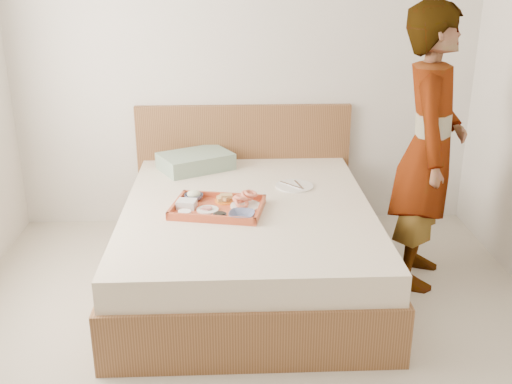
{
  "coord_description": "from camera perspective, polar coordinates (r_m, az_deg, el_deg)",
  "views": [
    {
      "loc": [
        -0.11,
        -2.54,
        1.95
      ],
      "look_at": [
        0.04,
        0.9,
        0.65
      ],
      "focal_mm": 42.3,
      "sensor_mm": 36.0,
      "label": 1
    }
  ],
  "objects": [
    {
      "name": "ground",
      "position": [
        3.21,
        0.04,
        -16.81
      ],
      "size": [
        3.5,
        4.0,
        0.01
      ],
      "primitive_type": "cube",
      "color": "#BFB6A1",
      "rests_on": "ground"
    },
    {
      "name": "wall_back",
      "position": [
        4.59,
        -1.09,
        12.55
      ],
      "size": [
        3.5,
        0.01,
        2.6
      ],
      "primitive_type": "cube",
      "color": "silver",
      "rests_on": "ground"
    },
    {
      "name": "bed",
      "position": [
        3.92,
        -0.8,
        -4.76
      ],
      "size": [
        1.65,
        2.0,
        0.53
      ],
      "primitive_type": "cube",
      "color": "brown",
      "rests_on": "ground"
    },
    {
      "name": "headboard",
      "position": [
        4.75,
        -1.17,
        2.59
      ],
      "size": [
        1.65,
        0.06,
        0.95
      ],
      "primitive_type": "cube",
      "color": "brown",
      "rests_on": "ground"
    },
    {
      "name": "pillow",
      "position": [
        4.48,
        -5.73,
        2.92
      ],
      "size": [
        0.6,
        0.54,
        0.12
      ],
      "primitive_type": "cube",
      "rotation": [
        0.0,
        0.0,
        0.49
      ],
      "color": "#8D9E90",
      "rests_on": "bed"
    },
    {
      "name": "tray",
      "position": [
        3.71,
        -3.64,
        -1.44
      ],
      "size": [
        0.61,
        0.5,
        0.05
      ],
      "primitive_type": "cube",
      "rotation": [
        0.0,
        0.0,
        -0.2
      ],
      "color": "#CA5A2C",
      "rests_on": "bed"
    },
    {
      "name": "prawn_plate",
      "position": [
        3.74,
        -0.99,
        -1.31
      ],
      "size": [
        0.22,
        0.22,
        0.01
      ],
      "primitive_type": "cylinder",
      "rotation": [
        0.0,
        0.0,
        -0.2
      ],
      "color": "white",
      "rests_on": "tray"
    },
    {
      "name": "navy_bowl_big",
      "position": [
        3.56,
        -1.35,
        -2.22
      ],
      "size": [
        0.18,
        0.18,
        0.04
      ],
      "primitive_type": "imported",
      "rotation": [
        0.0,
        0.0,
        -0.2
      ],
      "color": "#161A4C",
      "rests_on": "tray"
    },
    {
      "name": "sauce_dish",
      "position": [
        3.57,
        -3.44,
        -2.27
      ],
      "size": [
        0.09,
        0.09,
        0.03
      ],
      "primitive_type": "cylinder",
      "rotation": [
        0.0,
        0.0,
        -0.2
      ],
      "color": "black",
      "rests_on": "tray"
    },
    {
      "name": "meat_plate",
      "position": [
        3.69,
        -4.59,
        -1.69
      ],
      "size": [
        0.16,
        0.16,
        0.01
      ],
      "primitive_type": "cylinder",
      "rotation": [
        0.0,
        0.0,
        -0.2
      ],
      "color": "white",
      "rests_on": "tray"
    },
    {
      "name": "bread_plate",
      "position": [
        3.82,
        -2.94,
        -0.83
      ],
      "size": [
        0.16,
        0.16,
        0.01
      ],
      "primitive_type": "cylinder",
      "rotation": [
        0.0,
        0.0,
        -0.2
      ],
      "color": "orange",
      "rests_on": "tray"
    },
    {
      "name": "salad_bowl",
      "position": [
        3.86,
        -5.89,
        -0.47
      ],
      "size": [
        0.14,
        0.14,
        0.04
      ],
      "primitive_type": "imported",
      "rotation": [
        0.0,
        0.0,
        -0.2
      ],
      "color": "#161A4C",
      "rests_on": "tray"
    },
    {
      "name": "plastic_tub",
      "position": [
        3.74,
        -6.58,
        -1.13
      ],
      "size": [
        0.13,
        0.11,
        0.05
      ],
      "primitive_type": "cube",
      "rotation": [
        0.0,
        0.0,
        -0.2
      ],
      "color": "silver",
      "rests_on": "tray"
    },
    {
      "name": "cheese_round",
      "position": [
        3.63,
        -6.77,
        -2.0
      ],
      "size": [
        0.09,
        0.09,
        0.03
      ],
      "primitive_type": "cylinder",
      "rotation": [
        0.0,
        0.0,
        -0.2
      ],
      "color": "white",
      "rests_on": "tray"
    },
    {
      "name": "dinner_plate",
      "position": [
        4.12,
        3.65,
        0.57
      ],
      "size": [
        0.34,
        0.34,
        0.01
      ],
      "primitive_type": "cylinder",
      "rotation": [
        0.0,
        0.0,
        0.4
      ],
      "color": "white",
      "rests_on": "bed"
    },
    {
      "name": "person",
      "position": [
        3.88,
        16.05,
        3.89
      ],
      "size": [
        0.62,
        0.75,
        1.77
      ],
      "primitive_type": "imported",
      "rotation": [
        0.0,
        0.0,
        1.22
      ],
      "color": "silver",
      "rests_on": "ground"
    }
  ]
}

